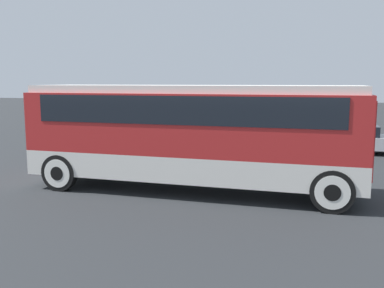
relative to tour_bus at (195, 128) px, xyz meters
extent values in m
plane|color=#26282B|center=(-0.10, 0.00, -1.91)|extent=(120.00, 120.00, 0.00)
cube|color=silver|center=(-0.10, 0.00, -1.07)|extent=(9.75, 2.49, 0.74)
cube|color=red|center=(-0.10, 0.00, 0.17)|extent=(9.75, 2.49, 1.73)
cube|color=black|center=(-0.10, 0.00, 0.60)|extent=(8.58, 2.53, 0.78)
cube|color=silver|center=(-0.10, 0.00, 1.14)|extent=(9.55, 2.29, 0.22)
cube|color=red|center=(4.63, 0.00, -0.08)|extent=(0.36, 2.39, 1.98)
cylinder|color=black|center=(3.90, -1.13, -1.35)|extent=(1.10, 0.28, 1.10)
cylinder|color=silver|center=(3.90, -1.13, -1.35)|extent=(0.86, 0.30, 0.86)
cylinder|color=black|center=(3.90, -1.13, -1.35)|extent=(0.42, 0.32, 0.42)
cylinder|color=black|center=(3.90, 1.13, -1.35)|extent=(1.10, 0.28, 1.10)
cylinder|color=silver|center=(3.90, 1.13, -1.35)|extent=(0.86, 0.30, 0.86)
cylinder|color=black|center=(3.90, 1.13, -1.35)|extent=(0.42, 0.32, 0.42)
cylinder|color=black|center=(-3.92, -1.13, -1.35)|extent=(1.10, 0.28, 1.10)
cylinder|color=silver|center=(-3.92, -1.13, -1.35)|extent=(0.86, 0.30, 0.86)
cylinder|color=black|center=(-3.92, -1.13, -1.35)|extent=(0.42, 0.32, 0.42)
cylinder|color=black|center=(-3.92, 1.13, -1.35)|extent=(1.10, 0.28, 1.10)
cylinder|color=silver|center=(-3.92, 1.13, -1.35)|extent=(0.86, 0.30, 0.86)
cylinder|color=black|center=(-3.92, 1.13, -1.35)|extent=(0.42, 0.32, 0.42)
cube|color=#BCBCC1|center=(5.23, 8.80, -1.38)|extent=(4.01, 1.73, 0.57)
cube|color=black|center=(5.07, 8.80, -0.86)|extent=(2.09, 1.56, 0.47)
cylinder|color=black|center=(3.67, 8.03, -1.59)|extent=(0.63, 0.22, 0.63)
cylinder|color=black|center=(3.67, 8.03, -1.59)|extent=(0.24, 0.26, 0.24)
cylinder|color=black|center=(3.67, 9.58, -1.59)|extent=(0.63, 0.22, 0.63)
cylinder|color=black|center=(3.67, 9.58, -1.59)|extent=(0.24, 0.26, 0.24)
cube|color=#7A6B5B|center=(-1.81, 5.30, -1.35)|extent=(4.37, 1.74, 0.66)
cube|color=black|center=(-1.99, 5.30, -0.78)|extent=(2.27, 1.56, 0.47)
cylinder|color=black|center=(-0.05, 4.52, -1.60)|extent=(0.61, 0.22, 0.61)
cylinder|color=black|center=(-0.05, 4.52, -1.60)|extent=(0.23, 0.26, 0.23)
cylinder|color=black|center=(-0.05, 6.08, -1.60)|extent=(0.61, 0.22, 0.61)
cylinder|color=black|center=(-0.05, 6.08, -1.60)|extent=(0.23, 0.26, 0.23)
cylinder|color=black|center=(-3.57, 4.52, -1.60)|extent=(0.61, 0.22, 0.61)
cylinder|color=black|center=(-3.57, 4.52, -1.60)|extent=(0.23, 0.26, 0.23)
cylinder|color=black|center=(-3.57, 6.08, -1.60)|extent=(0.61, 0.22, 0.61)
cylinder|color=black|center=(-3.57, 6.08, -1.60)|extent=(0.23, 0.26, 0.23)
camera|label=1|loc=(3.48, -12.08, 1.37)|focal=40.00mm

